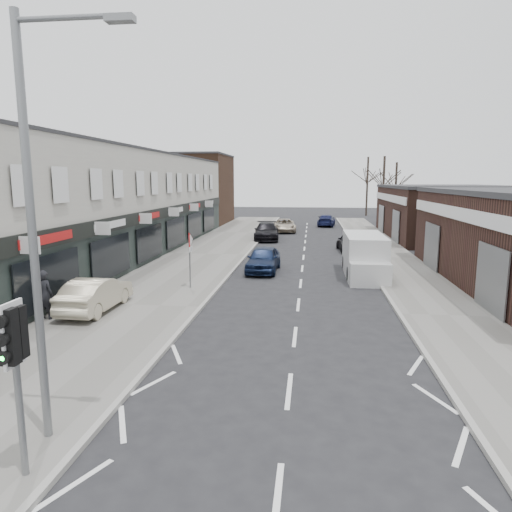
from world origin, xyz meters
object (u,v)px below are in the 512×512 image
(traffic_light, at_px, (14,349))
(parked_car_left_b, at_px, (266,231))
(parked_car_left_c, at_px, (284,225))
(white_van, at_px, (364,256))
(parked_car_right_c, at_px, (326,220))
(street_lamp, at_px, (39,211))
(parked_car_left_a, at_px, (263,259))
(warning_sign, at_px, (190,244))
(pedestrian, at_px, (44,295))
(parked_car_right_a, at_px, (362,256))
(sedan_on_pavement, at_px, (96,294))
(parked_car_right_b, at_px, (350,242))

(traffic_light, height_order, parked_car_left_b, traffic_light)
(parked_car_left_b, xyz_separation_m, parked_car_left_c, (1.20, 6.37, -0.09))
(white_van, distance_m, parked_car_right_c, 27.41)
(parked_car_left_c, bearing_deg, street_lamp, -99.00)
(street_lamp, distance_m, parked_car_left_b, 31.91)
(parked_car_left_a, bearing_deg, warning_sign, -119.29)
(warning_sign, height_order, pedestrian, warning_sign)
(street_lamp, distance_m, warning_sign, 13.04)
(white_van, relative_size, parked_car_right_a, 1.34)
(sedan_on_pavement, bearing_deg, pedestrian, 43.94)
(parked_car_left_a, distance_m, parked_car_right_a, 5.93)
(pedestrian, distance_m, parked_car_left_b, 25.03)
(pedestrian, height_order, parked_car_right_c, pedestrian)
(parked_car_left_a, bearing_deg, parked_car_left_c, 92.00)
(sedan_on_pavement, xyz_separation_m, parked_car_right_c, (10.06, 36.00, -0.13))
(traffic_light, bearing_deg, warning_sign, 93.10)
(parked_car_right_b, bearing_deg, sedan_on_pavement, 52.74)
(traffic_light, bearing_deg, sedan_on_pavement, 109.45)
(parked_car_left_c, relative_size, parked_car_right_c, 1.04)
(parked_car_left_b, height_order, parked_car_right_c, parked_car_left_b)
(parked_car_left_a, distance_m, parked_car_left_c, 20.36)
(warning_sign, relative_size, parked_car_left_b, 0.52)
(warning_sign, bearing_deg, parked_car_left_b, 84.67)
(parked_car_right_b, bearing_deg, traffic_light, 69.65)
(warning_sign, height_order, white_van, warning_sign)
(white_van, xyz_separation_m, pedestrian, (-12.60, -9.89, -0.03))
(warning_sign, distance_m, parked_car_left_a, 5.89)
(white_van, height_order, parked_car_right_b, white_van)
(traffic_light, bearing_deg, parked_car_right_a, 68.95)
(warning_sign, xyz_separation_m, parked_car_left_b, (1.76, 18.86, -1.45))
(parked_car_left_a, height_order, parked_car_right_a, parked_car_left_a)
(traffic_light, height_order, street_lamp, street_lamp)
(parked_car_right_c, bearing_deg, traffic_light, 87.58)
(white_van, relative_size, parked_car_left_a, 1.37)
(white_van, relative_size, pedestrian, 3.15)
(traffic_light, height_order, parked_car_left_a, traffic_light)
(traffic_light, height_order, warning_sign, traffic_light)
(sedan_on_pavement, distance_m, parked_car_right_b, 20.67)
(traffic_light, relative_size, parked_car_right_b, 0.77)
(sedan_on_pavement, bearing_deg, traffic_light, 109.91)
(street_lamp, bearing_deg, warning_sign, 92.84)
(pedestrian, bearing_deg, parked_car_right_c, -102.14)
(pedestrian, distance_m, parked_car_right_b, 22.47)
(traffic_light, height_order, parked_car_right_c, traffic_light)
(traffic_light, relative_size, sedan_on_pavement, 0.77)
(warning_sign, bearing_deg, sedan_on_pavement, -122.63)
(traffic_light, bearing_deg, parked_car_left_a, 83.35)
(street_lamp, distance_m, pedestrian, 9.39)
(street_lamp, bearing_deg, white_van, 65.26)
(parked_car_right_a, height_order, parked_car_right_b, parked_car_right_a)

